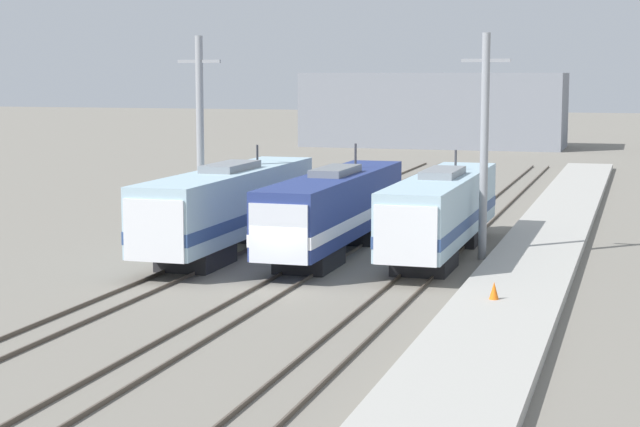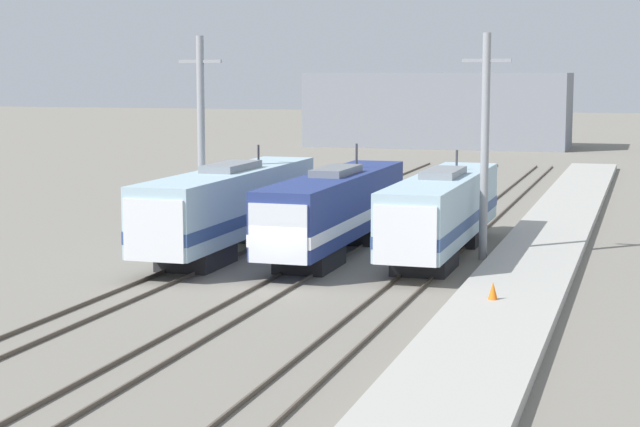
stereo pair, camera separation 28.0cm
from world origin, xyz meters
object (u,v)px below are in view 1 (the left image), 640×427
at_px(locomotive_far_left, 227,208).
at_px(locomotive_center, 332,211).
at_px(catenary_tower_right, 484,144).
at_px(traffic_cone, 494,290).
at_px(locomotive_far_right, 440,213).
at_px(catenary_tower_left, 200,139).

distance_m(locomotive_far_left, locomotive_center, 5.15).
distance_m(catenary_tower_right, traffic_cone, 12.02).
height_order(locomotive_far_right, catenary_tower_left, catenary_tower_left).
xyz_separation_m(locomotive_far_left, locomotive_far_right, (10.14, 1.78, -0.08)).
bearing_deg(locomotive_center, traffic_cone, -47.28).
distance_m(locomotive_far_left, catenary_tower_left, 4.33).
bearing_deg(locomotive_far_left, traffic_cone, -32.22).
distance_m(locomotive_far_right, catenary_tower_right, 3.84).
bearing_deg(catenary_tower_left, locomotive_far_right, -0.84).
xyz_separation_m(locomotive_center, catenary_tower_left, (-7.25, 1.04, 3.26)).
bearing_deg(traffic_cone, catenary_tower_left, 146.33).
relative_size(locomotive_far_right, catenary_tower_right, 1.56).
bearing_deg(locomotive_far_right, traffic_cone, -69.39).
height_order(locomotive_center, traffic_cone, locomotive_center).
xyz_separation_m(locomotive_far_left, catenary_tower_left, (-2.18, 1.96, 3.18)).
relative_size(catenary_tower_left, catenary_tower_right, 1.00).
bearing_deg(catenary_tower_left, locomotive_center, -8.16).
xyz_separation_m(locomotive_center, locomotive_far_right, (5.07, 0.86, -0.01)).
relative_size(locomotive_far_left, catenary_tower_right, 1.64).
distance_m(locomotive_far_left, locomotive_far_right, 10.30).
xyz_separation_m(locomotive_far_left, traffic_cone, (14.17, -8.93, -1.48)).
height_order(locomotive_far_left, locomotive_center, locomotive_center).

